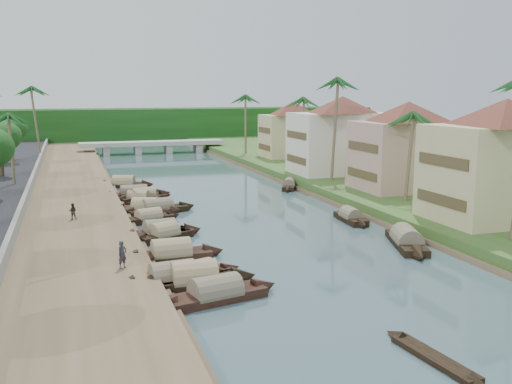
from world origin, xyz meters
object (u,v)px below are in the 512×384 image
object	(u,v)px
sampan_0	(216,294)
bridge	(153,145)
person_near	(122,254)
building_near	(503,159)
sampan_1	(194,280)

from	to	relation	value
sampan_0	bridge	bearing A→B (deg)	72.08
bridge	person_near	world-z (taller)	person_near
building_near	sampan_1	xyz separation A→B (m)	(-27.84, -5.43, -5.96)
sampan_1	person_near	size ratio (longest dim) A/B	4.60
bridge	person_near	size ratio (longest dim) A/B	15.60
person_near	sampan_0	bearing A→B (deg)	-84.63
bridge	sampan_0	xyz separation A→B (m)	(-8.21, -82.37, -1.31)
building_near	sampan_1	distance (m)	28.98
building_near	sampan_1	size ratio (longest dim) A/B	1.80
person_near	sampan_1	bearing A→B (deg)	-67.40
building_near	sampan_0	world-z (taller)	building_near
sampan_0	building_near	bearing A→B (deg)	4.89
sampan_1	person_near	bearing A→B (deg)	149.41
building_near	person_near	distance (m)	32.39
sampan_1	bridge	bearing A→B (deg)	85.29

